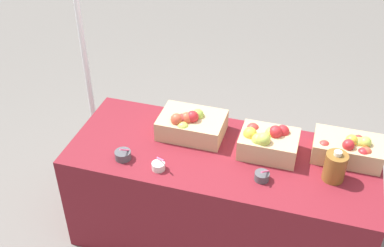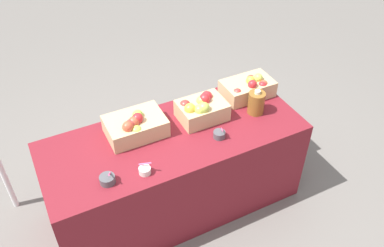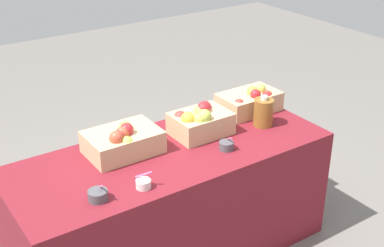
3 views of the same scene
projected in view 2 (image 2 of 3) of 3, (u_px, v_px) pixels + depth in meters
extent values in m
plane|color=slate|center=(176.00, 202.00, 3.37)|extent=(10.00, 10.00, 0.00)
cube|color=maroon|center=(175.00, 171.00, 3.14)|extent=(1.90, 0.76, 0.74)
cube|color=tan|center=(247.00, 88.00, 3.23)|extent=(0.40, 0.25, 0.13)
sphere|color=#D14C33|center=(263.00, 84.00, 3.18)|extent=(0.07, 0.07, 0.07)
sphere|color=#B2332D|center=(237.00, 93.00, 3.11)|extent=(0.07, 0.07, 0.07)
sphere|color=#B2C64C|center=(254.00, 80.00, 3.21)|extent=(0.07, 0.07, 0.07)
sphere|color=#B2332D|center=(251.00, 79.00, 3.25)|extent=(0.07, 0.07, 0.07)
sphere|color=red|center=(252.00, 84.00, 3.13)|extent=(0.07, 0.07, 0.07)
sphere|color=gold|center=(251.00, 80.00, 3.18)|extent=(0.07, 0.07, 0.07)
sphere|color=#B2C64C|center=(258.00, 78.00, 3.21)|extent=(0.07, 0.07, 0.07)
sphere|color=red|center=(262.00, 86.00, 3.18)|extent=(0.07, 0.07, 0.07)
cube|color=tan|center=(202.00, 110.00, 3.01)|extent=(0.35, 0.26, 0.14)
sphere|color=red|center=(207.00, 96.00, 3.02)|extent=(0.08, 0.08, 0.08)
sphere|color=red|center=(201.00, 111.00, 2.92)|extent=(0.08, 0.08, 0.08)
sphere|color=#B2C64C|center=(204.00, 108.00, 2.89)|extent=(0.08, 0.08, 0.08)
sphere|color=#B2C64C|center=(202.00, 101.00, 2.98)|extent=(0.08, 0.08, 0.08)
sphere|color=red|center=(205.00, 99.00, 2.97)|extent=(0.08, 0.08, 0.08)
sphere|color=#B2332D|center=(185.00, 105.00, 2.98)|extent=(0.08, 0.08, 0.08)
sphere|color=gold|center=(190.00, 109.00, 2.90)|extent=(0.08, 0.08, 0.08)
sphere|color=#B2C64C|center=(200.00, 110.00, 2.90)|extent=(0.08, 0.08, 0.08)
cube|color=tan|center=(135.00, 126.00, 2.87)|extent=(0.41, 0.29, 0.13)
sphere|color=#99B742|center=(138.00, 115.00, 2.85)|extent=(0.08, 0.08, 0.08)
sphere|color=#D14C33|center=(128.00, 127.00, 2.74)|extent=(0.08, 0.08, 0.08)
sphere|color=#B2332D|center=(131.00, 125.00, 2.77)|extent=(0.08, 0.08, 0.08)
sphere|color=#D14C33|center=(134.00, 122.00, 2.78)|extent=(0.08, 0.08, 0.08)
sphere|color=#B2C64C|center=(137.00, 131.00, 2.76)|extent=(0.08, 0.08, 0.08)
sphere|color=red|center=(138.00, 118.00, 2.80)|extent=(0.08, 0.08, 0.08)
cylinder|color=silver|center=(145.00, 170.00, 2.60)|extent=(0.08, 0.08, 0.05)
cylinder|color=#EA598C|center=(145.00, 164.00, 2.58)|extent=(0.07, 0.07, 0.05)
cylinder|color=#4C4C51|center=(107.00, 179.00, 2.54)|extent=(0.10, 0.10, 0.05)
cylinder|color=#EA598C|center=(110.00, 174.00, 2.51)|extent=(0.04, 0.08, 0.06)
cylinder|color=#4C4C51|center=(219.00, 134.00, 2.87)|extent=(0.09, 0.09, 0.05)
cylinder|color=#EA598C|center=(222.00, 130.00, 2.84)|extent=(0.04, 0.08, 0.05)
cylinder|color=brown|center=(256.00, 103.00, 3.05)|extent=(0.13, 0.13, 0.17)
cylinder|color=silver|center=(258.00, 92.00, 2.98)|extent=(0.04, 0.04, 0.02)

